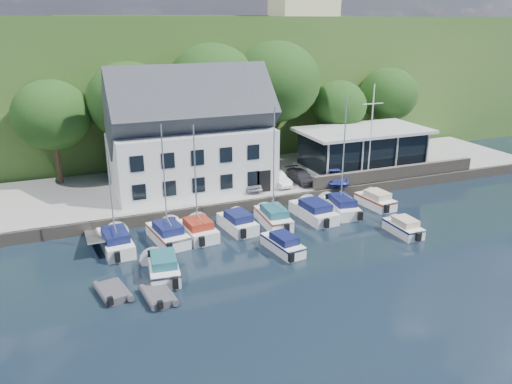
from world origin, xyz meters
TOP-DOWN VIEW (x-y plane):
  - ground at (0.00, 0.00)m, footprint 180.00×180.00m
  - quay at (0.00, 17.50)m, footprint 60.00×13.00m
  - quay_face at (0.00, 11.00)m, footprint 60.00×0.30m
  - hillside at (0.00, 62.00)m, footprint 160.00×75.00m
  - field_patch at (8.00, 70.00)m, footprint 50.00×30.00m
  - harbor_building at (-7.00, 16.50)m, footprint 14.40×8.20m
  - club_pavilion at (11.00, 16.00)m, footprint 13.20×7.20m
  - seawall at (12.00, 11.40)m, footprint 18.00×0.50m
  - gangway at (-16.50, 9.00)m, footprint 1.20×6.00m
  - car_silver at (-2.22, 13.85)m, footprint 2.13×4.00m
  - car_white at (0.40, 13.88)m, footprint 1.69×3.88m
  - car_dgrey at (2.85, 13.78)m, footprint 1.83×4.13m
  - car_blue at (5.81, 12.55)m, footprint 2.76×4.21m
  - flagpole at (9.56, 12.59)m, footprint 2.18×0.20m
  - tree_0 at (-18.40, 22.15)m, footprint 7.07×7.07m
  - tree_1 at (-11.46, 21.66)m, footprint 8.11×8.11m
  - tree_2 at (-2.90, 22.76)m, footprint 9.17×9.17m
  - tree_3 at (3.82, 21.94)m, footprint 9.28×9.28m
  - tree_4 at (11.12, 21.30)m, footprint 6.16×6.16m
  - tree_5 at (18.53, 22.55)m, footprint 6.90×6.90m
  - boat_r1_0 at (-15.13, 7.45)m, footprint 2.59×6.85m
  - boat_r1_1 at (-11.37, 7.38)m, footprint 3.11×6.55m
  - boat_r1_2 at (-9.09, 7.32)m, footprint 2.87×5.74m
  - boat_r1_3 at (-5.80, 7.54)m, footprint 2.76×5.80m
  - boat_r1_4 at (-2.77, 7.47)m, footprint 2.22×6.42m
  - boat_r1_5 at (0.89, 7.47)m, footprint 2.83×7.00m
  - boat_r1_6 at (3.65, 7.75)m, footprint 2.90×6.90m
  - boat_r1_7 at (7.26, 7.86)m, footprint 2.58×5.58m
  - boat_r2_0 at (-12.75, 2.34)m, footprint 2.66×6.24m
  - boat_r2_2 at (-4.09, 2.73)m, footprint 2.44×5.66m
  - boat_r2_4 at (5.81, 2.04)m, footprint 1.77×4.81m
  - dinghy_0 at (-16.10, 0.95)m, footprint 2.28×3.17m
  - dinghy_1 at (-13.65, -0.51)m, footprint 2.02×3.03m

SIDE VIEW (x-z plane):
  - ground at x=0.00m, z-range 0.00..0.00m
  - gangway at x=-16.50m, z-range -0.70..0.70m
  - dinghy_1 at x=-13.65m, z-range 0.00..0.67m
  - dinghy_0 at x=-16.10m, z-range 0.00..0.67m
  - quay at x=0.00m, z-range 0.00..1.00m
  - quay_face at x=0.00m, z-range 0.00..1.00m
  - boat_r2_4 at x=5.81m, z-range 0.00..1.35m
  - boat_r2_2 at x=-4.09m, z-range 0.00..1.35m
  - boat_r1_7 at x=7.26m, z-range 0.00..1.48m
  - boat_r1_3 at x=-5.80m, z-range 0.00..1.53m
  - boat_r2_0 at x=-12.75m, z-range 0.00..1.54m
  - boat_r1_5 at x=0.89m, z-range 0.00..1.55m
  - car_dgrey at x=2.85m, z-range 1.00..2.18m
  - seawall at x=12.00m, z-range 1.00..2.20m
  - car_white at x=0.40m, z-range 1.00..2.24m
  - car_silver at x=-2.22m, z-range 1.00..2.30m
  - car_blue at x=5.81m, z-range 1.00..2.34m
  - club_pavilion at x=11.00m, z-range 1.00..5.10m
  - boat_r1_6 at x=3.65m, z-range 0.00..9.19m
  - boat_r1_2 at x=-9.09m, z-range 0.00..9.21m
  - boat_r1_1 at x=-11.37m, z-range 0.00..9.34m
  - boat_r1_0 at x=-15.13m, z-range 0.00..9.45m
  - boat_r1_4 at x=-2.77m, z-range 0.00..9.51m
  - tree_4 at x=11.12m, z-range 1.00..9.42m
  - harbor_building at x=-7.00m, z-range 1.00..9.70m
  - flagpole at x=9.56m, z-range 1.00..10.07m
  - tree_5 at x=18.53m, z-range 1.00..10.43m
  - tree_0 at x=-18.40m, z-range 1.00..10.66m
  - tree_1 at x=-11.46m, z-range 1.00..12.08m
  - tree_2 at x=-2.90m, z-range 1.00..13.54m
  - tree_3 at x=3.82m, z-range 1.00..13.68m
  - hillside at x=0.00m, z-range 0.00..16.00m
  - field_patch at x=8.00m, z-range 16.00..16.30m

